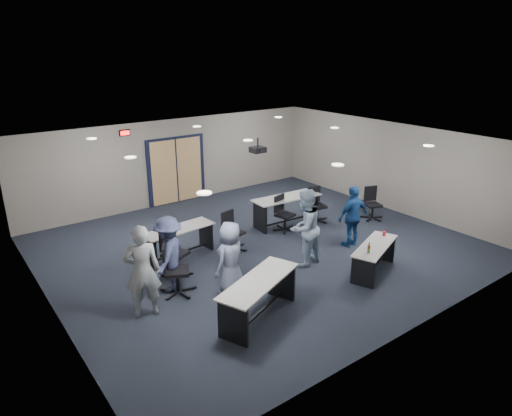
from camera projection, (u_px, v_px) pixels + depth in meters
floor at (260, 247)px, 11.65m from camera, size 10.00×10.00×0.00m
back_wall at (176, 161)px, 14.59m from camera, size 10.00×0.04×2.70m
front_wall at (419, 263)px, 7.79m from camera, size 10.00×0.04×2.70m
left_wall at (44, 248)px, 8.39m from camera, size 0.04×9.00×2.70m
right_wall at (390, 166)px, 14.00m from camera, size 0.04×9.00×2.70m
ceiling at (260, 142)px, 10.74m from camera, size 10.00×9.00×0.04m
double_door at (177, 171)px, 14.67m from camera, size 2.00×0.07×2.20m
exit_sign at (125, 133)px, 13.28m from camera, size 0.32×0.07×0.18m
ceiling_projector at (258, 149)px, 11.38m from camera, size 0.35×0.32×0.37m
ceiling_can_lights at (254, 142)px, 10.93m from camera, size 6.24×5.74×0.02m
table_front_left at (259, 292)px, 8.44m from camera, size 2.07×1.35×0.80m
table_front_right at (374, 254)px, 10.19m from camera, size 1.74×1.12×0.92m
table_back_left at (179, 237)px, 10.99m from camera, size 1.83×0.76×0.72m
table_back_right at (287, 206)px, 12.94m from camera, size 2.07×0.81×0.82m
chair_back_a at (175, 252)px, 10.10m from camera, size 0.91×0.91×1.09m
chair_back_b at (234, 231)px, 11.32m from camera, size 0.75×0.75×0.99m
chair_back_c at (285, 214)px, 12.52m from camera, size 0.75×0.75×0.99m
chair_back_d at (317, 205)px, 13.20m from camera, size 0.73×0.73×1.00m
chair_loose_left at (177, 269)px, 9.31m from camera, size 0.95×0.95×1.11m
chair_loose_right at (373, 204)px, 13.37m from camera, size 0.77×0.77×0.96m
person_gray at (142, 271)px, 8.45m from camera, size 0.78×0.64×1.83m
person_plaid at (230, 259)px, 9.22m from camera, size 0.89×0.73×1.58m
person_lightblue at (305, 228)px, 10.45m from camera, size 0.99×0.83×1.83m
person_navy at (353, 216)px, 11.48m from camera, size 0.95×0.44×1.59m
person_back at (169, 254)px, 9.35m from camera, size 1.19×1.16×1.63m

